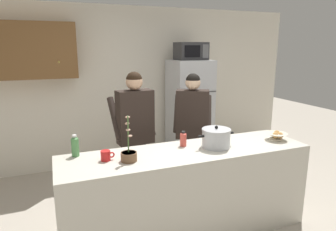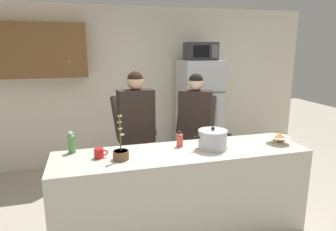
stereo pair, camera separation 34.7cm
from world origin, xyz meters
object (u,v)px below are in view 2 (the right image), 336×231
bread_bowl (279,139)px  person_near_pot (136,123)px  microwave (201,51)px  potted_orchid (121,153)px  refrigerator (199,113)px  bottle_mid_counter (72,143)px  bottle_near_edge (180,139)px  person_by_sink (195,122)px  cooking_pot (213,139)px  coffee_mug (99,153)px

bread_bowl → person_near_pot: bearing=151.0°
microwave → potted_orchid: 2.59m
refrigerator → bottle_mid_counter: refrigerator is taller
bread_bowl → bottle_near_edge: bottle_near_edge is taller
person_by_sink → bread_bowl: person_by_sink is taller
person_by_sink → cooking_pot: size_ratio=3.94×
microwave → refrigerator: bearing=90.1°
person_by_sink → bottle_near_edge: (-0.40, -0.62, -0.02)m
bread_bowl → potted_orchid: potted_orchid is taller
coffee_mug → microwave: bearing=46.2°
bread_bowl → refrigerator: bearing=95.9°
person_by_sink → bottle_near_edge: bearing=-123.3°
microwave → bottle_near_edge: bearing=-117.7°
microwave → bottle_mid_counter: microwave is taller
microwave → potted_orchid: (-1.53, -1.89, -0.90)m
person_by_sink → bread_bowl: bearing=-50.3°
cooking_pot → coffee_mug: bearing=178.1°
refrigerator → potted_orchid: bearing=-128.6°
bottle_mid_counter → potted_orchid: potted_orchid is taller
person_near_pot → potted_orchid: person_near_pot is taller
coffee_mug → cooking_pot: bearing=-1.9°
coffee_mug → bread_bowl: bearing=-2.2°
person_near_pot → bottle_mid_counter: 0.89m
refrigerator → person_near_pot: refrigerator is taller
bread_bowl → bottle_near_edge: bearing=169.8°
coffee_mug → bread_bowl: bread_bowl is taller
cooking_pot → coffee_mug: (-1.15, 0.04, -0.05)m
potted_orchid → bread_bowl: bearing=0.6°
microwave → bottle_near_edge: (-0.88, -1.68, -0.89)m
cooking_pot → microwave: bearing=72.7°
bread_bowl → bottle_near_edge: size_ratio=1.49×
cooking_pot → bottle_near_edge: cooking_pot is taller
microwave → bottle_near_edge: microwave is taller
refrigerator → coffee_mug: 2.50m
cooking_pot → coffee_mug: size_ratio=3.16×
bottle_near_edge → person_by_sink: bearing=56.7°
coffee_mug → bottle_near_edge: (0.84, 0.12, 0.03)m
bottle_near_edge → bread_bowl: bearing=-10.2°
cooking_pot → bread_bowl: 0.77m
person_near_pot → person_by_sink: size_ratio=1.03×
coffee_mug → bottle_near_edge: bearing=8.0°
bottle_near_edge → potted_orchid: (-0.65, -0.21, -0.02)m
person_by_sink → microwave: bearing=65.9°
person_near_pot → potted_orchid: 0.87m
bottle_near_edge → refrigerator: bearing=62.6°
refrigerator → person_by_sink: (-0.47, -1.08, 0.14)m
bread_bowl → potted_orchid: size_ratio=0.56×
bottle_near_edge → microwave: bearing=62.3°
person_by_sink → bottle_mid_counter: 1.59m
coffee_mug → bottle_near_edge: size_ratio=0.80×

